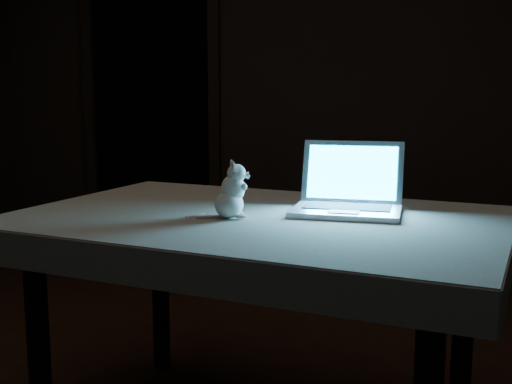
# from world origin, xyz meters

# --- Properties ---
(back_wall) EXTENTS (4.50, 0.04, 2.60)m
(back_wall) POSITION_xyz_m (0.00, 2.50, 1.30)
(back_wall) COLOR black
(back_wall) RESTS_ON ground
(doorway) EXTENTS (1.06, 0.36, 2.13)m
(doorway) POSITION_xyz_m (-1.10, 2.50, 1.06)
(doorway) COLOR black
(doorway) RESTS_ON back_wall
(table) EXTENTS (1.58, 1.19, 0.76)m
(table) POSITION_xyz_m (0.26, -0.06, 0.38)
(table) COLOR black
(table) RESTS_ON floor
(tablecloth) EXTENTS (1.54, 1.03, 0.10)m
(tablecloth) POSITION_xyz_m (0.33, -0.05, 0.72)
(tablecloth) COLOR #BAAB9B
(tablecloth) RESTS_ON table
(laptop) EXTENTS (0.35, 0.31, 0.23)m
(laptop) POSITION_xyz_m (0.53, 0.01, 0.89)
(laptop) COLOR silver
(laptop) RESTS_ON tablecloth
(plush_mouse) EXTENTS (0.14, 0.14, 0.18)m
(plush_mouse) POSITION_xyz_m (0.18, -0.13, 0.86)
(plush_mouse) COLOR white
(plush_mouse) RESTS_ON tablecloth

